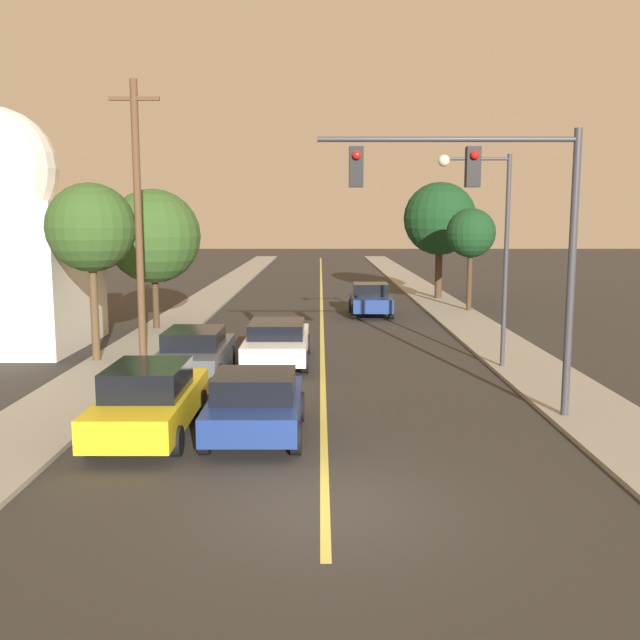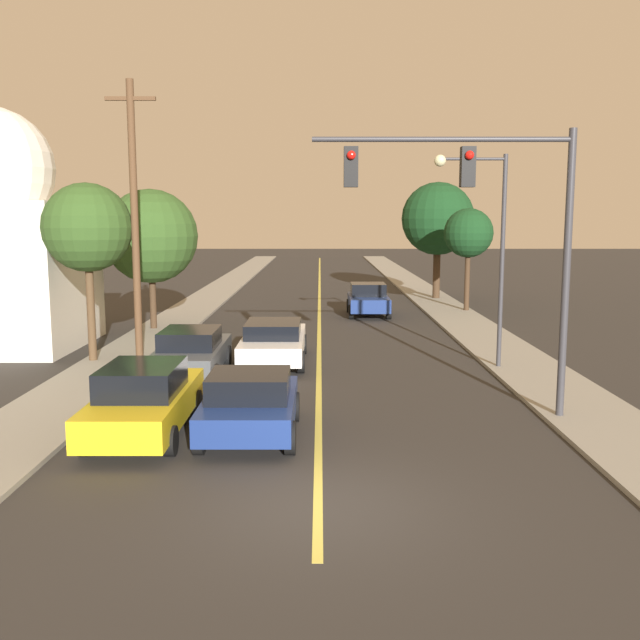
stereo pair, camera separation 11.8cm
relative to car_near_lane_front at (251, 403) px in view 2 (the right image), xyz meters
name	(u,v)px [view 2 (the right image)]	position (x,y,z in m)	size (l,w,h in m)	color
ground_plane	(319,506)	(1.49, -3.79, -0.76)	(200.00, 200.00, 0.00)	#2D2B28
road_surface	(321,290)	(1.49, 32.21, -0.75)	(10.65, 80.00, 0.01)	#2D2B28
sidewalk_left	(222,289)	(-5.08, 32.21, -0.70)	(2.50, 80.00, 0.12)	gray
sidewalk_right	(419,289)	(8.07, 32.21, -0.70)	(2.50, 80.00, 0.12)	gray
car_near_lane_front	(251,403)	(0.00, 0.00, 0.00)	(2.07, 3.88, 1.46)	navy
car_near_lane_second	(275,341)	(0.00, 8.02, -0.01)	(2.10, 5.11, 1.41)	white
car_outer_lane_front	(146,399)	(-2.34, 0.20, 0.04)	(1.94, 4.82, 1.60)	gold
car_outer_lane_second	(193,352)	(-2.34, 5.96, 0.01)	(1.97, 4.62, 1.48)	#474C51
car_far_oncoming	(369,299)	(3.89, 19.58, 0.05)	(2.01, 3.95, 1.58)	navy
traffic_signal_mast	(488,211)	(5.33, 1.34, 4.15)	(5.96, 0.42, 6.64)	#333338
streetlamp_right	(486,229)	(6.60, 7.00, 3.66)	(2.24, 0.36, 6.56)	#333338
utility_pole_left	(136,218)	(-4.43, 8.02, 4.00)	(1.60, 0.24, 8.95)	#513823
tree_left_near	(88,228)	(-5.96, 7.96, 3.67)	(2.86, 2.86, 5.76)	#4C3823
tree_left_far	(152,236)	(-5.54, 14.82, 3.24)	(3.91, 3.91, 5.84)	#3D2B1C
tree_right_near	(470,234)	(8.96, 20.79, 3.23)	(2.46, 2.46, 5.12)	#3D2B1C
tree_right_far	(439,219)	(8.32, 26.39, 3.94)	(4.19, 4.19, 6.69)	#3D2B1C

